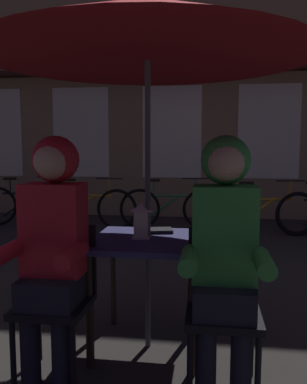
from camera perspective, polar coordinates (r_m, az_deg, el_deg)
name	(u,v)px	position (r m, az deg, el deg)	size (l,w,h in m)	color
ground_plane	(148,346)	(2.95, -0.77, -20.63)	(60.00, 60.00, 0.00)	#2D2B28
cafe_table	(148,253)	(2.72, -0.79, -8.55)	(0.72, 0.72, 0.74)	navy
patio_umbrella	(148,29)	(2.72, -0.84, 21.70)	(2.10, 2.10, 2.31)	#4C4C51
lantern	(142,220)	(2.67, -1.66, -3.91)	(0.11, 0.11, 0.23)	white
chair_left	(58,291)	(2.54, -13.17, -13.32)	(0.40, 0.40, 0.87)	black
chair_right	(223,300)	(2.39, 9.66, -14.57)	(0.40, 0.40, 0.87)	black
person_left_hooded	(53,234)	(2.39, -13.88, -5.68)	(0.45, 0.56, 1.40)	black
person_right_hooded	(225,239)	(2.23, 9.88, -6.49)	(0.45, 0.56, 1.40)	black
shopfront_building	(174,54)	(8.21, 2.84, 18.69)	(10.00, 0.93, 6.20)	#937A56
bicycle_nearest	(28,205)	(7.28, -17.13, -1.73)	(1.67, 0.30, 0.84)	black
bicycle_second	(86,208)	(6.75, -9.37, -2.15)	(1.68, 0.08, 0.84)	black
bicycle_third	(171,208)	(6.63, 2.47, -2.22)	(1.67, 0.25, 0.84)	black
bicycle_fourth	(264,213)	(6.38, 15.17, -2.78)	(1.65, 0.39, 0.84)	black
book	(158,231)	(2.88, 0.60, -5.38)	(0.20, 0.14, 0.02)	black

